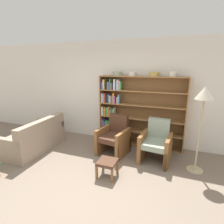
{
  "coord_description": "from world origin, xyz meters",
  "views": [
    {
      "loc": [
        1.38,
        -2.14,
        2.06
      ],
      "look_at": [
        -0.14,
        1.88,
        0.95
      ],
      "focal_mm": 28.0,
      "sensor_mm": 36.0,
      "label": 1
    }
  ],
  "objects": [
    {
      "name": "ground_plane",
      "position": [
        0.0,
        0.0,
        0.0
      ],
      "size": [
        24.0,
        24.0,
        0.0
      ],
      "primitive_type": "plane",
      "color": "#7A6B5B"
    },
    {
      "name": "couch",
      "position": [
        -1.94,
        1.02,
        0.29
      ],
      "size": [
        0.93,
        1.59,
        0.81
      ],
      "rotation": [
        0.0,
        0.0,
        1.6
      ],
      "color": "gray",
      "rests_on": "ground"
    },
    {
      "name": "bowl_olive",
      "position": [
        -0.12,
        2.23,
        1.9
      ],
      "size": [
        0.25,
        0.25,
        0.1
      ],
      "color": "gray",
      "rests_on": "bookshelf"
    },
    {
      "name": "bowl_cream",
      "position": [
        0.26,
        2.23,
        1.9
      ],
      "size": [
        0.2,
        0.2,
        0.1
      ],
      "color": "silver",
      "rests_on": "bookshelf"
    },
    {
      "name": "wall_back",
      "position": [
        0.0,
        2.42,
        1.38
      ],
      "size": [
        12.0,
        0.06,
        2.75
      ],
      "color": "silver",
      "rests_on": "ground"
    },
    {
      "name": "bookshelf",
      "position": [
        0.29,
        2.24,
        0.93
      ],
      "size": [
        2.21,
        0.3,
        1.84
      ],
      "color": "olive",
      "rests_on": "ground"
    },
    {
      "name": "bowl_copper",
      "position": [
        0.81,
        2.23,
        1.9
      ],
      "size": [
        0.26,
        0.26,
        0.1
      ],
      "color": "tan",
      "rests_on": "bookshelf"
    },
    {
      "name": "armchair_cushioned",
      "position": [
        1.03,
        1.59,
        0.41
      ],
      "size": [
        0.7,
        0.73,
        0.92
      ],
      "rotation": [
        0.0,
        0.0,
        3.05
      ],
      "color": "brown",
      "rests_on": "ground"
    },
    {
      "name": "floor_lamp",
      "position": [
        1.85,
        1.44,
        1.45
      ],
      "size": [
        0.33,
        0.33,
        1.72
      ],
      "color": "tan",
      "rests_on": "ground"
    },
    {
      "name": "footstool",
      "position": [
        0.24,
        0.63,
        0.27
      ],
      "size": [
        0.35,
        0.35,
        0.33
      ],
      "color": "brown",
      "rests_on": "ground"
    },
    {
      "name": "armchair_leather",
      "position": [
        0.03,
        1.59,
        0.41
      ],
      "size": [
        0.75,
        0.78,
        0.92
      ],
      "rotation": [
        0.0,
        0.0,
        2.96
      ],
      "color": "brown",
      "rests_on": "ground"
    },
    {
      "name": "bowl_sage",
      "position": [
        1.23,
        2.23,
        1.91
      ],
      "size": [
        0.18,
        0.18,
        0.12
      ],
      "color": "silver",
      "rests_on": "bookshelf"
    }
  ]
}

